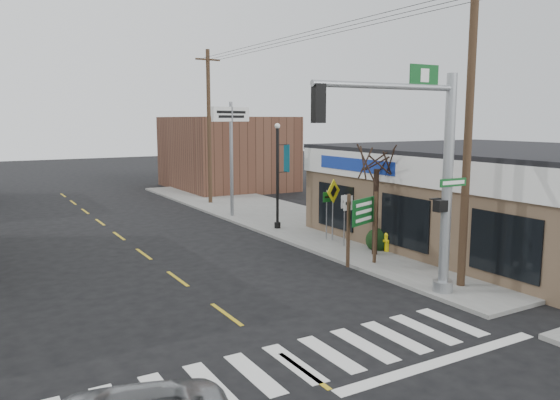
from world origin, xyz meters
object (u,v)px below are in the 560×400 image
utility_pole_far (209,125)px  bare_tree (377,153)px  dance_center_sign (231,130)px  guide_sign (363,219)px  fire_hydrant (387,241)px  utility_pole_near (468,130)px  lamp_post (278,168)px  traffic_signal_pole (429,162)px

utility_pole_far → bare_tree: bearing=-94.0°
dance_center_sign → guide_sign: bearing=-115.8°
fire_hydrant → utility_pole_near: (-1.00, -4.68, 4.53)m
lamp_post → guide_sign: bearing=-93.9°
dance_center_sign → lamp_post: bearing=-107.9°
fire_hydrant → lamp_post: (-1.38, 6.37, 2.54)m
traffic_signal_pole → guide_sign: traffic_signal_pole is taller
traffic_signal_pole → utility_pole_far: bearing=86.2°
dance_center_sign → bare_tree: bearing=-108.2°
bare_tree → utility_pole_near: (-0.26, -4.58, 0.97)m
traffic_signal_pole → utility_pole_near: bearing=6.4°
lamp_post → fire_hydrant: bearing=-75.4°
guide_sign → dance_center_sign: size_ratio=0.43×
dance_center_sign → utility_pole_far: size_ratio=0.65×
dance_center_sign → utility_pole_near: 15.39m
fire_hydrant → guide_sign: bearing=-152.7°
fire_hydrant → utility_pole_near: utility_pole_near is taller
utility_pole_near → utility_pole_far: bearing=94.3°
lamp_post → dance_center_sign: size_ratio=0.82×
dance_center_sign → traffic_signal_pole: bearing=-117.6°
utility_pole_far → fire_hydrant: bearing=-91.3°
lamp_post → utility_pole_near: size_ratio=0.53×
fire_hydrant → dance_center_sign: 11.67m
traffic_signal_pole → dance_center_sign: 15.57m
dance_center_sign → utility_pole_far: bearing=56.2°
fire_hydrant → bare_tree: size_ratio=0.15×
traffic_signal_pole → guide_sign: (0.60, 3.71, -2.33)m
dance_center_sign → fire_hydrant: bearing=-104.3°
traffic_signal_pole → lamp_post: (1.42, 11.21, -1.09)m
guide_sign → fire_hydrant: 2.80m
guide_sign → utility_pole_far: size_ratio=0.28×
lamp_post → dance_center_sign: (-0.48, 4.31, 1.77)m
traffic_signal_pole → dance_center_sign: size_ratio=1.10×
traffic_signal_pole → utility_pole_near: 2.02m
lamp_post → bare_tree: lamp_post is taller
bare_tree → guide_sign: bearing=-144.8°
lamp_post → utility_pole_far: utility_pole_far is taller
guide_sign → dance_center_sign: dance_center_sign is taller
utility_pole_near → traffic_signal_pole: bearing=-170.4°
bare_tree → utility_pole_far: 15.88m
guide_sign → utility_pole_near: 4.94m
lamp_post → dance_center_sign: 4.69m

